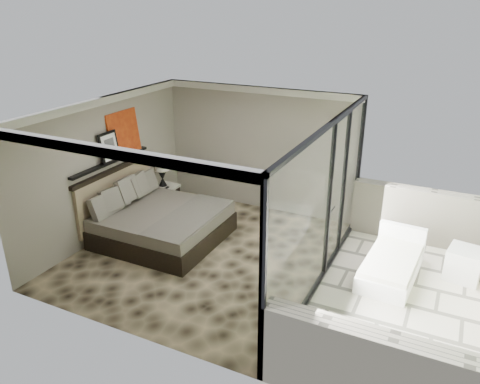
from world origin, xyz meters
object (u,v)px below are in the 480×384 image
at_px(table_lamp, 162,170).
at_px(lounger, 392,264).
at_px(ottoman, 464,264).
at_px(bed, 158,221).
at_px(nightstand, 165,196).

bearing_deg(table_lamp, lounger, -7.81).
height_order(table_lamp, ottoman, table_lamp).
xyz_separation_m(bed, ottoman, (5.61, 1.08, -0.09)).
xyz_separation_m(ottoman, lounger, (-1.14, -0.44, -0.07)).
bearing_deg(bed, lounger, 8.14).
relative_size(bed, table_lamp, 3.80).
relative_size(nightstand, ottoman, 0.97).
bearing_deg(ottoman, bed, -169.14).
distance_m(bed, table_lamp, 1.68).
bearing_deg(nightstand, bed, -68.65).
bearing_deg(table_lamp, ottoman, -2.58).
relative_size(table_lamp, ottoman, 1.09).
relative_size(bed, lounger, 1.33).
relative_size(ottoman, lounger, 0.32).
bearing_deg(lounger, nightstand, 175.56).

